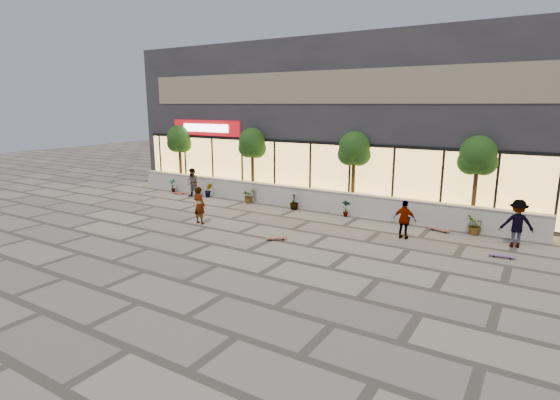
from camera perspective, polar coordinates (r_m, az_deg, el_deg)
The scene contains 22 objects.
ground at distance 16.81m, azimuth -8.88°, elevation -5.67°, with size 80.00×80.00×0.00m, color gray.
planter_wall at distance 22.27m, azimuth 2.79°, elevation 0.34°, with size 22.00×0.42×1.04m.
retail_building at distance 26.73m, azimuth 8.65°, elevation 10.28°, with size 24.00×9.17×8.50m.
shrub_a at distance 26.95m, azimuth -13.84°, elevation 1.85°, with size 0.43×0.29×0.81m, color #133B12.
shrub_b at distance 25.06m, azimuth -9.33°, elevation 1.27°, with size 0.45×0.36×0.81m, color #133B12.
shrub_c at distance 23.35m, azimuth -4.11°, elevation 0.59°, with size 0.73×0.63×0.81m, color #133B12.
shrub_d at distance 21.87m, azimuth 1.86°, elevation -0.19°, with size 0.45×0.45×0.81m, color #133B12.
shrub_e at distance 20.66m, azimuth 8.61°, elevation -1.08°, with size 0.43×0.29×0.81m, color #133B12.
shrub_f at distance 19.78m, azimuth 16.09°, elevation -2.04°, with size 0.45×0.36×0.81m, color #133B12.
shrub_g at distance 19.27m, azimuth 24.12°, elevation -3.03°, with size 0.73×0.63×0.81m, color #133B12.
tree_west at distance 27.85m, azimuth -13.01°, elevation 7.58°, with size 1.60×1.50×3.92m.
tree_midwest at distance 24.33m, azimuth -3.64°, elevation 7.22°, with size 1.60×1.50×3.92m.
tree_mideast at distance 21.45m, azimuth 9.67°, elevation 6.38°, with size 1.60×1.50×3.92m.
tree_east at distance 20.07m, azimuth 24.42°, elevation 5.04°, with size 1.60×1.50×3.92m.
skater_center at distance 19.50m, azimuth -10.49°, elevation -0.68°, with size 0.60×0.40×1.66m, color silver.
skater_left at distance 25.11m, azimuth -11.32°, elevation 2.20°, with size 0.81×0.63×1.66m, color #988462.
skater_right_near at distance 17.70m, azimuth 15.96°, elevation -2.49°, with size 0.90×0.37×1.54m, color white.
skater_right_far at distance 18.22m, azimuth 28.56°, elevation -2.71°, with size 1.16×0.67×1.79m, color maroon.
skateboard_center at distance 17.01m, azimuth -0.46°, elevation -5.02°, with size 0.75×0.68×0.10m.
skateboard_left at distance 26.29m, azimuth -12.99°, elevation 0.90°, with size 0.77×0.52×0.09m.
skateboard_right_near at distance 19.30m, azimuth 20.12°, elevation -3.65°, with size 0.89×0.41×0.10m.
skateboard_right_far at distance 16.93m, azimuth 27.02°, elevation -6.49°, with size 0.84×0.28×0.10m.
Camera 1 is at (10.47, -12.10, 5.17)m, focal length 28.00 mm.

